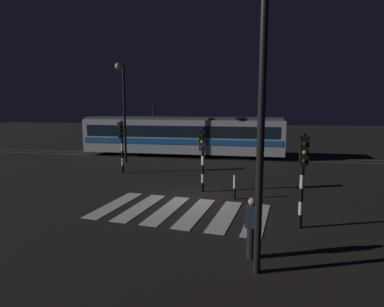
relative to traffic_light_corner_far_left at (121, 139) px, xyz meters
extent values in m
plane|color=black|center=(5.28, -4.69, -2.15)|extent=(120.00, 120.00, 0.00)
cube|color=#59595E|center=(5.28, 6.71, -2.14)|extent=(80.00, 0.12, 0.03)
cube|color=#59595E|center=(5.28, 8.14, -2.14)|extent=(80.00, 0.12, 0.03)
cube|color=silver|center=(2.33, -6.26, -2.14)|extent=(1.11, 3.79, 0.02)
cube|color=silver|center=(3.51, -6.40, -2.14)|extent=(1.11, 3.79, 0.02)
cube|color=silver|center=(4.69, -6.53, -2.14)|extent=(1.11, 3.79, 0.02)
cube|color=silver|center=(5.87, -6.66, -2.14)|extent=(1.11, 3.79, 0.02)
cube|color=silver|center=(7.05, -6.79, -2.14)|extent=(1.11, 3.79, 0.02)
cube|color=silver|center=(8.23, -6.92, -2.14)|extent=(1.11, 3.79, 0.02)
cylinder|color=black|center=(0.00, 0.09, -1.92)|extent=(0.14, 0.14, 0.47)
cylinder|color=white|center=(0.00, 0.09, -1.45)|extent=(0.14, 0.14, 0.47)
cylinder|color=black|center=(0.00, 0.09, -0.99)|extent=(0.14, 0.14, 0.47)
cylinder|color=white|center=(0.00, 0.09, -0.52)|extent=(0.14, 0.14, 0.47)
cylinder|color=black|center=(0.00, 0.09, -0.06)|extent=(0.14, 0.14, 0.47)
cylinder|color=white|center=(0.00, 0.09, 0.41)|extent=(0.14, 0.14, 0.47)
cylinder|color=black|center=(0.00, 0.09, 0.88)|extent=(0.14, 0.14, 0.47)
cube|color=black|center=(0.00, -0.08, 0.51)|extent=(0.28, 0.20, 0.90)
sphere|color=red|center=(0.00, -0.19, 0.79)|extent=(0.14, 0.14, 0.14)
sphere|color=black|center=(0.00, -0.19, 0.51)|extent=(0.14, 0.14, 0.14)
sphere|color=black|center=(0.00, -0.19, 0.23)|extent=(0.14, 0.14, 0.14)
cube|color=black|center=(0.00, -0.08, 1.00)|extent=(0.36, 0.24, 0.04)
cylinder|color=black|center=(9.67, -7.51, -1.92)|extent=(0.14, 0.14, 0.47)
cylinder|color=white|center=(9.67, -7.51, -1.45)|extent=(0.14, 0.14, 0.47)
cylinder|color=black|center=(9.67, -7.51, -0.99)|extent=(0.14, 0.14, 0.47)
cylinder|color=white|center=(9.67, -7.51, -0.52)|extent=(0.14, 0.14, 0.47)
cylinder|color=black|center=(9.67, -7.51, -0.06)|extent=(0.14, 0.14, 0.47)
cylinder|color=white|center=(9.67, -7.51, 0.41)|extent=(0.14, 0.14, 0.47)
cylinder|color=black|center=(9.67, -7.51, 0.87)|extent=(0.14, 0.14, 0.47)
cube|color=black|center=(9.67, -7.68, 0.51)|extent=(0.28, 0.20, 0.90)
sphere|color=black|center=(9.67, -7.79, 0.79)|extent=(0.14, 0.14, 0.14)
sphere|color=orange|center=(9.67, -7.79, 0.51)|extent=(0.14, 0.14, 0.14)
sphere|color=black|center=(9.67, -7.79, 0.23)|extent=(0.14, 0.14, 0.14)
cube|color=black|center=(9.67, -7.68, 1.00)|extent=(0.36, 0.24, 0.04)
cylinder|color=black|center=(5.62, -3.43, -1.93)|extent=(0.14, 0.14, 0.44)
cylinder|color=white|center=(5.62, -3.43, -1.49)|extent=(0.14, 0.14, 0.44)
cylinder|color=black|center=(5.62, -3.43, -1.04)|extent=(0.14, 0.14, 0.44)
cylinder|color=white|center=(5.62, -3.43, -0.60)|extent=(0.14, 0.14, 0.44)
cylinder|color=black|center=(5.62, -3.43, -0.16)|extent=(0.14, 0.14, 0.44)
cylinder|color=white|center=(5.62, -3.43, 0.28)|extent=(0.14, 0.14, 0.44)
cylinder|color=black|center=(5.62, -3.43, 0.73)|extent=(0.14, 0.14, 0.44)
cube|color=black|center=(5.62, -3.60, 0.35)|extent=(0.28, 0.20, 0.90)
sphere|color=black|center=(5.62, -3.71, 0.63)|extent=(0.14, 0.14, 0.14)
sphere|color=orange|center=(5.62, -3.71, 0.35)|extent=(0.14, 0.14, 0.14)
sphere|color=black|center=(5.62, -3.71, 0.07)|extent=(0.14, 0.14, 0.14)
cube|color=black|center=(5.62, -3.60, 0.84)|extent=(0.36, 0.24, 0.04)
cylinder|color=black|center=(-1.36, 3.86, 1.37)|extent=(0.18, 0.18, 7.05)
cylinder|color=black|center=(-1.36, 3.41, 4.79)|extent=(0.10, 0.90, 0.10)
sphere|color=#F9E08C|center=(-1.36, 2.96, 4.71)|extent=(0.44, 0.44, 0.44)
cylinder|color=black|center=(8.22, -10.91, 1.25)|extent=(0.18, 0.18, 6.80)
cube|color=#B2BCC1|center=(2.10, 7.43, -0.45)|extent=(16.38, 2.50, 2.70)
cube|color=blue|center=(2.10, 6.16, -0.80)|extent=(16.06, 0.04, 0.44)
cube|color=blue|center=(2.10, 8.70, -0.80)|extent=(16.06, 0.04, 0.44)
cube|color=black|center=(2.10, 6.16, 0.00)|extent=(15.56, 0.03, 0.90)
cube|color=#4C4C51|center=(2.10, 7.43, 1.00)|extent=(16.06, 2.30, 0.20)
cylinder|color=#262628|center=(-0.36, 7.43, 1.50)|extent=(0.08, 0.08, 1.00)
cube|color=black|center=(6.60, 7.43, -1.98)|extent=(2.20, 2.00, 0.35)
cube|color=black|center=(-2.41, 7.43, -1.98)|extent=(2.20, 2.00, 0.35)
sphere|color=#F9F2CC|center=(10.34, 7.43, -0.85)|extent=(0.24, 0.24, 0.24)
cylinder|color=black|center=(8.06, -10.11, -1.71)|extent=(0.24, 0.24, 0.88)
cube|color=#2D3851|center=(8.06, -10.11, -0.97)|extent=(0.36, 0.22, 0.60)
sphere|color=tan|center=(8.06, -10.11, -0.55)|extent=(0.22, 0.22, 0.22)
cylinder|color=black|center=(7.23, -4.43, -1.90)|extent=(0.12, 0.12, 0.50)
cylinder|color=white|center=(7.23, -4.43, -1.40)|extent=(0.12, 0.12, 0.50)
sphere|color=yellow|center=(7.23, -4.43, -1.10)|extent=(0.12, 0.12, 0.12)
camera|label=1|loc=(8.11, -18.79, 2.00)|focal=30.64mm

